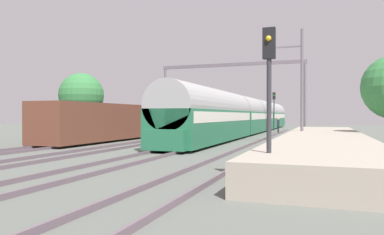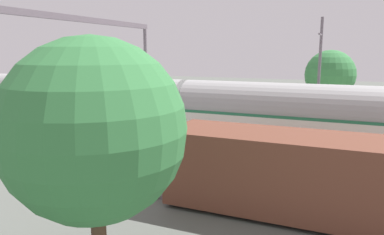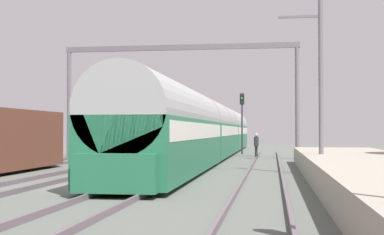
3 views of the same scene
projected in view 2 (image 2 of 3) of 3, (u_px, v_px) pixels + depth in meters
name	position (u px, v px, depth m)	size (l,w,h in m)	color
platform	(380.00, 127.00, 25.96)	(4.40, 28.00, 0.90)	#A39989
passenger_train	(82.00, 104.00, 26.35)	(2.93, 49.20, 3.82)	#236B47
freight_car	(357.00, 182.00, 12.11)	(2.80, 13.00, 2.70)	brown
person_crossing	(130.00, 112.00, 28.70)	(0.33, 0.44, 1.73)	black
railway_signal_far	(44.00, 83.00, 29.99)	(0.36, 0.30, 4.91)	#2D2D33
catenary_gantry	(80.00, 48.00, 23.15)	(16.42, 0.28, 7.86)	slate
catenary_pole_east_mid	(319.00, 74.00, 25.62)	(1.90, 0.20, 8.00)	slate
tree_west_background	(94.00, 131.00, 8.38)	(4.26, 4.26, 6.06)	#4C3826
tree_east_background	(330.00, 75.00, 30.69)	(4.10, 4.10, 5.83)	#4C3826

